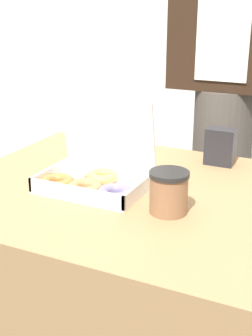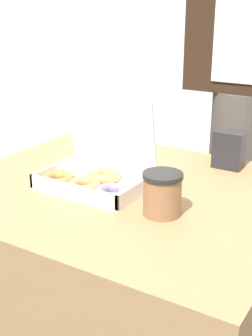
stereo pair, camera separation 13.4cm
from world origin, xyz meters
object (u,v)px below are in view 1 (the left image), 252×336
at_px(donut_box, 91,176).
at_px(person_customer, 226,93).
at_px(napkin_holder, 220,147).
at_px(coffee_cup, 169,192).

xyz_separation_m(donut_box, person_customer, (0.18, 0.78, 0.12)).
bearing_deg(person_customer, napkin_holder, -76.98).
height_order(coffee_cup, napkin_holder, napkin_holder).
bearing_deg(napkin_holder, coffee_cup, -92.74).
bearing_deg(coffee_cup, napkin_holder, 87.26).
bearing_deg(person_customer, coffee_cup, -84.89).
bearing_deg(donut_box, coffee_cup, -11.95).
relative_size(coffee_cup, napkin_holder, 0.92).
bearing_deg(coffee_cup, person_customer, 95.11).
xyz_separation_m(coffee_cup, napkin_holder, (0.02, 0.43, 0.00)).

